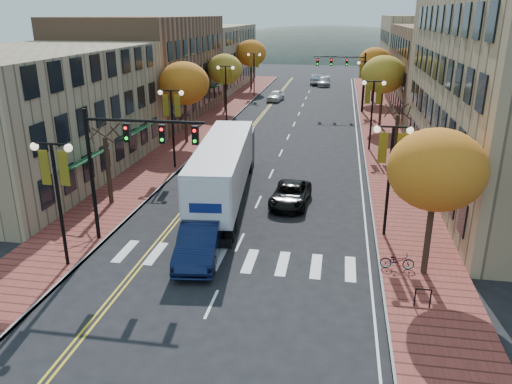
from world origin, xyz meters
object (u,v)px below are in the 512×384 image
at_px(semi_truck, 226,164).
at_px(navy_sedan, 200,242).
at_px(black_suv, 290,194).
at_px(bicycle, 397,261).

relative_size(semi_truck, navy_sedan, 3.00).
bearing_deg(navy_sedan, black_suv, 58.48).
bearing_deg(bicycle, black_suv, 35.75).
relative_size(navy_sedan, bicycle, 3.49).
height_order(semi_truck, black_suv, semi_truck).
bearing_deg(semi_truck, navy_sedan, -91.59).
distance_m(semi_truck, black_suv, 4.56).
bearing_deg(bicycle, navy_sedan, 90.90).
bearing_deg(semi_truck, bicycle, -45.19).
xyz_separation_m(black_suv, bicycle, (5.75, -7.80, -0.10)).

